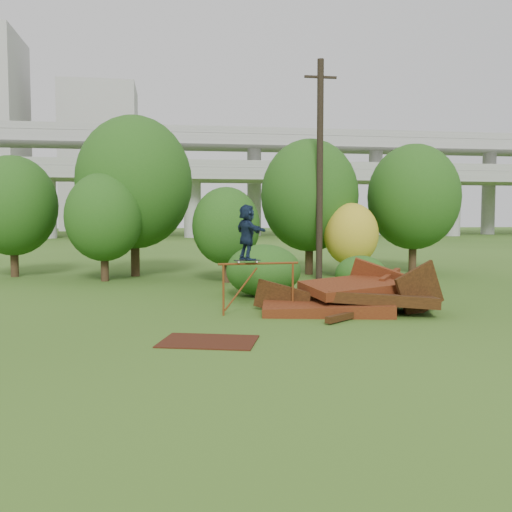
{
  "coord_description": "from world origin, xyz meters",
  "views": [
    {
      "loc": [
        -3.36,
        -14.29,
        2.75
      ],
      "look_at": [
        -0.8,
        2.0,
        1.6
      ],
      "focal_mm": 40.0,
      "sensor_mm": 36.0,
      "label": 1
    }
  ],
  "objects": [
    {
      "name": "tree_3",
      "position": [
        3.31,
        11.92,
        3.72
      ],
      "size": [
        4.59,
        4.59,
        6.37
      ],
      "color": "black",
      "rests_on": "ground"
    },
    {
      "name": "shrub_right",
      "position": [
        3.61,
        5.51,
        0.66
      ],
      "size": [
        1.87,
        1.72,
        1.33
      ],
      "primitive_type": "ellipsoid",
      "color": "#184512",
      "rests_on": "ground"
    },
    {
      "name": "ground",
      "position": [
        0.0,
        0.0,
        0.0
      ],
      "size": [
        240.0,
        240.0,
        0.0
      ],
      "primitive_type": "plane",
      "color": "#2D5116",
      "rests_on": "ground"
    },
    {
      "name": "flat_plate",
      "position": [
        -2.48,
        -1.96,
        0.01
      ],
      "size": [
        2.4,
        2.0,
        0.03
      ],
      "primitive_type": "cube",
      "rotation": [
        0.0,
        0.0,
        -0.29
      ],
      "color": "#38170C",
      "rests_on": "ground"
    },
    {
      "name": "grind_rail",
      "position": [
        -0.82,
        1.39,
        1.06
      ],
      "size": [
        2.31,
        0.26,
        1.46
      ],
      "color": "brown",
      "rests_on": "ground"
    },
    {
      "name": "skater",
      "position": [
        -1.15,
        1.36,
        2.31
      ],
      "size": [
        0.9,
        1.5,
        1.54
      ],
      "primitive_type": "imported",
      "rotation": [
        0.0,
        0.0,
        1.91
      ],
      "color": "#142139",
      "rests_on": "skateboard"
    },
    {
      "name": "scrap_pile",
      "position": [
        1.82,
        1.36,
        0.38
      ],
      "size": [
        5.45,
        3.58,
        1.9
      ],
      "color": "#40170B",
      "rests_on": "ground"
    },
    {
      "name": "shrub_left",
      "position": [
        -0.08,
        4.94,
        0.9
      ],
      "size": [
        2.59,
        2.39,
        1.79
      ],
      "primitive_type": "ellipsoid",
      "color": "#184512",
      "rests_on": "ground"
    },
    {
      "name": "tree_0",
      "position": [
        -5.96,
        10.47,
        2.71
      ],
      "size": [
        3.25,
        3.25,
        4.59
      ],
      "color": "black",
      "rests_on": "ground"
    },
    {
      "name": "tree_5",
      "position": [
        8.51,
        11.93,
        3.68
      ],
      "size": [
        4.44,
        4.44,
        6.24
      ],
      "color": "black",
      "rests_on": "ground"
    },
    {
      "name": "utility_pole",
      "position": [
        3.17,
        9.62,
        4.77
      ],
      "size": [
        1.4,
        0.28,
        9.4
      ],
      "color": "black",
      "rests_on": "ground"
    },
    {
      "name": "tree_2",
      "position": [
        -0.92,
        9.2,
        2.34
      ],
      "size": [
        2.81,
        2.81,
        3.97
      ],
      "color": "black",
      "rests_on": "ground"
    },
    {
      "name": "tree_6",
      "position": [
        -10.2,
        12.88,
        3.22
      ],
      "size": [
        3.93,
        3.93,
        5.49
      ],
      "color": "black",
      "rests_on": "ground"
    },
    {
      "name": "building_right",
      "position": [
        -16.0,
        102.0,
        14.0
      ],
      "size": [
        14.0,
        14.0,
        28.0
      ],
      "primitive_type": "cube",
      "color": "#9E9E99",
      "rests_on": "ground"
    },
    {
      "name": "freeway_overpass",
      "position": [
        0.0,
        62.92,
        10.32
      ],
      "size": [
        160.0,
        15.0,
        13.7
      ],
      "color": "gray",
      "rests_on": "ground"
    },
    {
      "name": "tree_4",
      "position": [
        4.76,
        10.08,
        1.94
      ],
      "size": [
        2.42,
        2.42,
        3.35
      ],
      "color": "black",
      "rests_on": "ground"
    },
    {
      "name": "skateboard",
      "position": [
        -1.15,
        1.36,
        1.52
      ],
      "size": [
        0.74,
        0.26,
        0.08
      ],
      "rotation": [
        0.0,
        0.0,
        0.09
      ],
      "color": "black",
      "rests_on": "grind_rail"
    },
    {
      "name": "tree_1",
      "position": [
        -4.79,
        12.33,
        4.28
      ],
      "size": [
        5.25,
        5.25,
        7.31
      ],
      "color": "black",
      "rests_on": "ground"
    }
  ]
}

